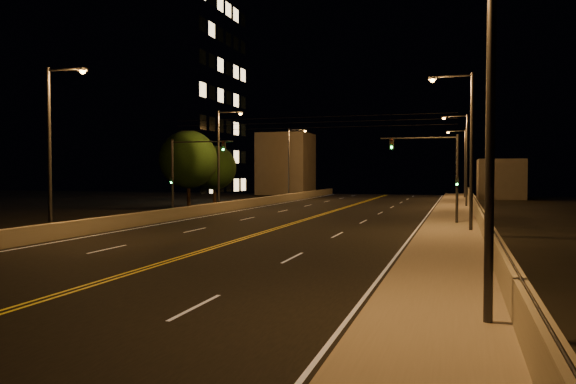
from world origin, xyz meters
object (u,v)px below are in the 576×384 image
(traffic_signal_right, at_px, (441,168))
(traffic_signal_left, at_px, (184,169))
(streetlight_2, at_px, (464,155))
(streetlight_5, at_px, (221,153))
(streetlight_3, at_px, (463,159))
(streetlight_0, at_px, (477,92))
(streetlight_1, at_px, (467,142))
(streetlight_4, at_px, (53,140))
(tree_0, at_px, (188,159))
(streetlight_6, at_px, (291,159))
(tree_1, at_px, (214,168))
(building_tower, at_px, (137,86))

(traffic_signal_right, distance_m, traffic_signal_left, 18.80)
(streetlight_2, height_order, streetlight_5, same)
(streetlight_3, xyz_separation_m, traffic_signal_right, (-1.53, -39.89, -1.49))
(traffic_signal_right, bearing_deg, streetlight_0, -86.55)
(streetlight_1, height_order, streetlight_2, same)
(streetlight_0, height_order, traffic_signal_left, streetlight_0)
(streetlight_0, relative_size, streetlight_4, 1.00)
(streetlight_1, distance_m, streetlight_3, 44.51)
(streetlight_3, bearing_deg, streetlight_0, -90.00)
(streetlight_0, distance_m, streetlight_1, 20.68)
(streetlight_1, xyz_separation_m, streetlight_3, (0.00, 44.51, 0.00))
(streetlight_5, bearing_deg, streetlight_3, 54.84)
(streetlight_0, height_order, traffic_signal_right, streetlight_0)
(tree_0, bearing_deg, streetlight_6, 77.02)
(tree_1, bearing_deg, traffic_signal_left, -72.43)
(streetlight_1, distance_m, streetlight_5, 25.64)
(streetlight_0, relative_size, traffic_signal_left, 1.52)
(streetlight_1, relative_size, streetlight_3, 1.00)
(building_tower, bearing_deg, tree_1, -25.58)
(streetlight_4, bearing_deg, traffic_signal_left, 85.00)
(traffic_signal_left, bearing_deg, streetlight_4, -95.00)
(streetlight_5, relative_size, tree_1, 1.43)
(traffic_signal_left, height_order, building_tower, building_tower)
(streetlight_6, height_order, tree_1, streetlight_6)
(streetlight_0, relative_size, tree_0, 1.20)
(streetlight_3, bearing_deg, tree_0, -132.86)
(streetlight_0, height_order, building_tower, building_tower)
(traffic_signal_right, height_order, tree_0, tree_0)
(streetlight_0, bearing_deg, streetlight_3, 90.00)
(streetlight_0, bearing_deg, building_tower, 128.58)
(streetlight_0, bearing_deg, tree_0, 125.03)
(streetlight_2, height_order, streetlight_6, same)
(streetlight_4, relative_size, streetlight_6, 1.00)
(streetlight_2, distance_m, streetlight_5, 23.63)
(streetlight_1, distance_m, streetlight_6, 42.19)
(streetlight_2, xyz_separation_m, traffic_signal_left, (-20.32, -19.36, -1.49))
(streetlight_3, height_order, building_tower, building_tower)
(streetlight_3, distance_m, building_tower, 43.49)
(streetlight_0, relative_size, building_tower, 0.31)
(streetlight_2, distance_m, building_tower, 40.89)
(streetlight_1, height_order, traffic_signal_right, streetlight_1)
(streetlight_2, xyz_separation_m, traffic_signal_right, (-1.53, -19.36, -1.49))
(streetlight_0, height_order, streetlight_3, same)
(streetlight_4, distance_m, streetlight_6, 44.60)
(streetlight_2, relative_size, streetlight_3, 1.00)
(traffic_signal_left, bearing_deg, streetlight_2, 43.61)
(streetlight_2, bearing_deg, tree_0, -163.88)
(traffic_signal_right, bearing_deg, streetlight_1, -71.71)
(traffic_signal_right, distance_m, building_tower, 46.35)
(streetlight_1, height_order, building_tower, building_tower)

